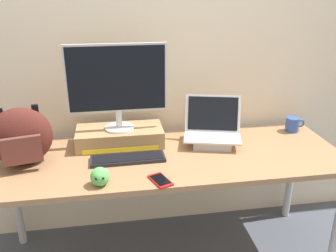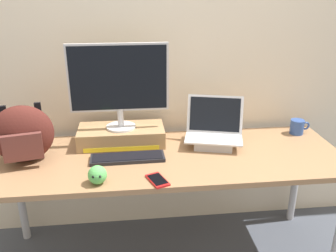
{
  "view_description": "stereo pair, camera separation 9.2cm",
  "coord_description": "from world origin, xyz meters",
  "views": [
    {
      "loc": [
        -0.3,
        -1.82,
        1.63
      ],
      "look_at": [
        0.0,
        0.0,
        0.89
      ],
      "focal_mm": 38.7,
      "sensor_mm": 36.0,
      "label": 1
    },
    {
      "loc": [
        -0.21,
        -1.83,
        1.63
      ],
      "look_at": [
        0.0,
        0.0,
        0.89
      ],
      "focal_mm": 38.7,
      "sensor_mm": 36.0,
      "label": 2
    }
  ],
  "objects": [
    {
      "name": "desk",
      "position": [
        0.0,
        0.0,
        0.65
      ],
      "size": [
        2.0,
        0.69,
        0.71
      ],
      "color": "#99704C",
      "rests_on": "ground"
    },
    {
      "name": "plush_toy",
      "position": [
        -0.37,
        -0.26,
        0.76
      ],
      "size": [
        0.09,
        0.09,
        0.09
      ],
      "color": "#56B256",
      "rests_on": "desk"
    },
    {
      "name": "desktop_monitor",
      "position": [
        -0.26,
        0.2,
        1.09
      ],
      "size": [
        0.57,
        0.18,
        0.5
      ],
      "rotation": [
        0.0,
        0.0,
        0.0
      ],
      "color": "silver",
      "rests_on": "toner_box_yellow"
    },
    {
      "name": "coffee_mug",
      "position": [
        0.87,
        0.22,
        0.76
      ],
      "size": [
        0.13,
        0.09,
        0.09
      ],
      "color": "#2D4C93",
      "rests_on": "desk"
    },
    {
      "name": "back_wall",
      "position": [
        0.0,
        0.45,
        1.3
      ],
      "size": [
        7.0,
        0.1,
        2.6
      ],
      "primitive_type": "cube",
      "color": "beige",
      "rests_on": "ground"
    },
    {
      "name": "cell_phone",
      "position": [
        -0.08,
        -0.28,
        0.72
      ],
      "size": [
        0.12,
        0.16,
        0.01
      ],
      "rotation": [
        0.0,
        0.0,
        0.36
      ],
      "color": "red",
      "rests_on": "desk"
    },
    {
      "name": "toner_box_yellow",
      "position": [
        -0.26,
        0.2,
        0.76
      ],
      "size": [
        0.51,
        0.25,
        0.1
      ],
      "color": "#9E7A51",
      "rests_on": "desk"
    },
    {
      "name": "messenger_backpack",
      "position": [
        -0.78,
        0.02,
        0.87
      ],
      "size": [
        0.36,
        0.27,
        0.32
      ],
      "rotation": [
        0.0,
        0.0,
        0.21
      ],
      "color": "#4C1E19",
      "rests_on": "desk"
    },
    {
      "name": "open_laptop",
      "position": [
        0.29,
        0.12,
        0.77
      ],
      "size": [
        0.38,
        0.31,
        0.28
      ],
      "rotation": [
        0.0,
        0.0,
        -0.25
      ],
      "color": "#ADADB2",
      "rests_on": "desk"
    },
    {
      "name": "external_keyboard",
      "position": [
        -0.23,
        -0.03,
        0.72
      ],
      "size": [
        0.41,
        0.13,
        0.02
      ],
      "rotation": [
        0.0,
        0.0,
        0.02
      ],
      "color": "black",
      "rests_on": "desk"
    }
  ]
}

